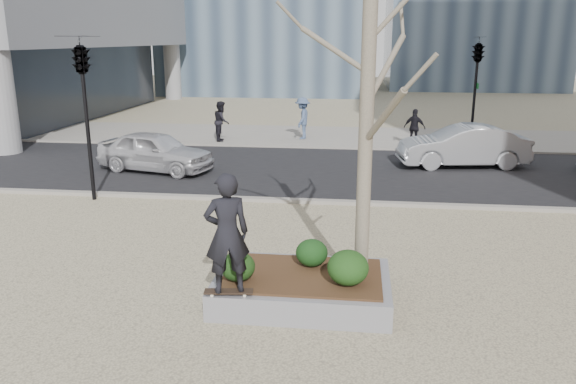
# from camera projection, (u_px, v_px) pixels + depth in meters

# --- Properties ---
(ground) EXTENTS (120.00, 120.00, 0.00)m
(ground) POSITION_uv_depth(u_px,v_px,m) (246.00, 297.00, 9.93)
(ground) COLOR #BBAF89
(ground) RESTS_ON ground
(street) EXTENTS (60.00, 8.00, 0.02)m
(street) POSITION_uv_depth(u_px,v_px,m) (302.00, 170.00, 19.50)
(street) COLOR black
(street) RESTS_ON ground
(far_sidewalk) EXTENTS (60.00, 6.00, 0.02)m
(far_sidewalk) POSITION_uv_depth(u_px,v_px,m) (317.00, 136.00, 26.19)
(far_sidewalk) COLOR gray
(far_sidewalk) RESTS_ON ground
(planter) EXTENTS (3.00, 2.00, 0.45)m
(planter) POSITION_uv_depth(u_px,v_px,m) (302.00, 288.00, 9.75)
(planter) COLOR gray
(planter) RESTS_ON ground
(planter_mulch) EXTENTS (2.70, 1.70, 0.04)m
(planter_mulch) POSITION_uv_depth(u_px,v_px,m) (302.00, 275.00, 9.68)
(planter_mulch) COLOR #382314
(planter_mulch) RESTS_ON planter
(sycamore_tree) EXTENTS (2.80, 2.80, 6.60)m
(sycamore_tree) POSITION_uv_depth(u_px,v_px,m) (368.00, 79.00, 8.97)
(sycamore_tree) COLOR gray
(sycamore_tree) RESTS_ON planter_mulch
(shrub_left) EXTENTS (0.58, 0.58, 0.49)m
(shrub_left) POSITION_uv_depth(u_px,v_px,m) (238.00, 267.00, 9.37)
(shrub_left) COLOR black
(shrub_left) RESTS_ON planter_mulch
(shrub_middle) EXTENTS (0.57, 0.57, 0.49)m
(shrub_middle) POSITION_uv_depth(u_px,v_px,m) (312.00, 253.00, 9.98)
(shrub_middle) COLOR black
(shrub_middle) RESTS_ON planter_mulch
(shrub_right) EXTENTS (0.68, 0.68, 0.58)m
(shrub_right) POSITION_uv_depth(u_px,v_px,m) (348.00, 268.00, 9.21)
(shrub_right) COLOR #183410
(shrub_right) RESTS_ON planter_mulch
(skateboard) EXTENTS (0.80, 0.30, 0.08)m
(skateboard) POSITION_uv_depth(u_px,v_px,m) (229.00, 293.00, 8.97)
(skateboard) COLOR black
(skateboard) RESTS_ON planter
(skateboarder) EXTENTS (0.83, 0.69, 1.94)m
(skateboarder) POSITION_uv_depth(u_px,v_px,m) (227.00, 233.00, 8.70)
(skateboarder) COLOR black
(skateboarder) RESTS_ON skateboard
(police_car) EXTENTS (4.29, 2.56, 1.37)m
(police_car) POSITION_uv_depth(u_px,v_px,m) (155.00, 151.00, 19.12)
(police_car) COLOR silver
(police_car) RESTS_ON street
(car_silver) EXTENTS (4.63, 2.17, 1.47)m
(car_silver) POSITION_uv_depth(u_px,v_px,m) (463.00, 146.00, 19.80)
(car_silver) COLOR #A7AAB0
(car_silver) RESTS_ON street
(pedestrian_a) EXTENTS (0.79, 0.94, 1.75)m
(pedestrian_a) POSITION_uv_depth(u_px,v_px,m) (222.00, 121.00, 24.76)
(pedestrian_a) COLOR black
(pedestrian_a) RESTS_ON far_sidewalk
(pedestrian_b) EXTENTS (0.79, 1.26, 1.86)m
(pedestrian_b) POSITION_uv_depth(u_px,v_px,m) (302.00, 118.00, 25.24)
(pedestrian_b) COLOR #44587A
(pedestrian_b) RESTS_ON far_sidewalk
(pedestrian_c) EXTENTS (0.99, 0.69, 1.56)m
(pedestrian_c) POSITION_uv_depth(u_px,v_px,m) (415.00, 128.00, 23.59)
(pedestrian_c) COLOR black
(pedestrian_c) RESTS_ON far_sidewalk
(traffic_light_near) EXTENTS (0.60, 2.48, 4.50)m
(traffic_light_near) POSITION_uv_depth(u_px,v_px,m) (87.00, 121.00, 15.35)
(traffic_light_near) COLOR black
(traffic_light_near) RESTS_ON ground
(traffic_light_far) EXTENTS (0.60, 2.48, 4.50)m
(traffic_light_far) POSITION_uv_depth(u_px,v_px,m) (475.00, 94.00, 22.53)
(traffic_light_far) COLOR black
(traffic_light_far) RESTS_ON ground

